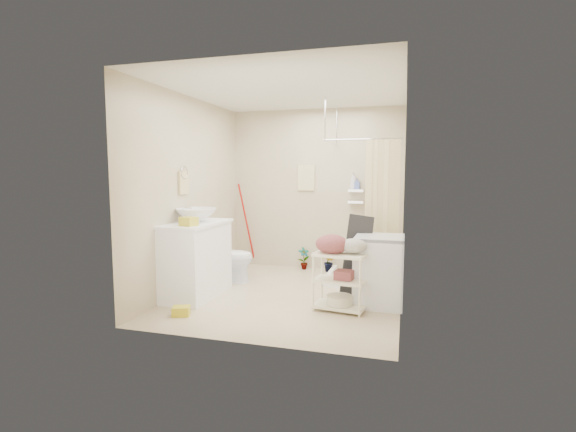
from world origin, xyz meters
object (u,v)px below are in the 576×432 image
at_px(vanity, 195,259).
at_px(laundry_rack, 340,276).
at_px(washing_machine, 379,270).
at_px(toilet, 228,257).

distance_m(vanity, laundry_rack, 1.88).
bearing_deg(vanity, laundry_rack, -1.86).
bearing_deg(washing_machine, toilet, 167.26).
bearing_deg(vanity, toilet, 81.58).
height_order(vanity, laundry_rack, vanity).
distance_m(vanity, toilet, 0.79).
bearing_deg(vanity, washing_machine, 7.07).
xyz_separation_m(toilet, washing_machine, (2.18, -0.50, 0.05)).
xyz_separation_m(vanity, toilet, (0.12, 0.77, -0.11)).
height_order(washing_machine, laundry_rack, washing_machine).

